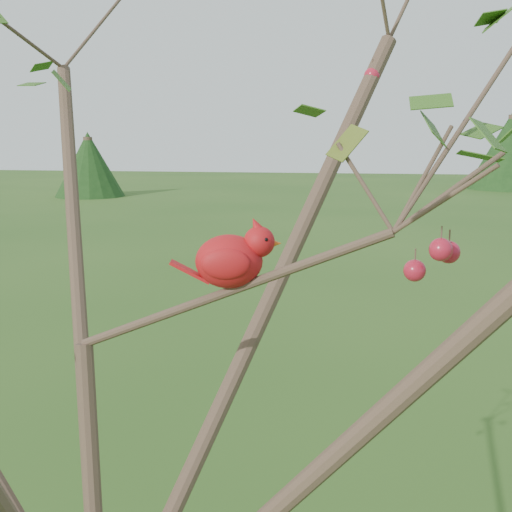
{
  "coord_description": "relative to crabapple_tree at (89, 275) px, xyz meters",
  "views": [
    {
      "loc": [
        0.5,
        -1.06,
        2.36
      ],
      "look_at": [
        0.31,
        0.08,
        2.14
      ],
      "focal_mm": 45.0,
      "sensor_mm": 36.0,
      "label": 1
    }
  ],
  "objects": [
    {
      "name": "cardinal",
      "position": [
        0.24,
        0.1,
        0.02
      ],
      "size": [
        0.21,
        0.12,
        0.15
      ],
      "rotation": [
        0.0,
        0.0,
        0.18
      ],
      "color": "red",
      "rests_on": "ground"
    },
    {
      "name": "distant_trees",
      "position": [
        -1.72,
        25.21,
        -0.61
      ],
      "size": [
        45.08,
        11.79,
        3.51
      ],
      "color": "#412E23",
      "rests_on": "ground"
    },
    {
      "name": "crabapple_tree",
      "position": [
        0.0,
        0.0,
        0.0
      ],
      "size": [
        2.35,
        2.05,
        2.95
      ],
      "color": "#412E23",
      "rests_on": "ground"
    }
  ]
}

